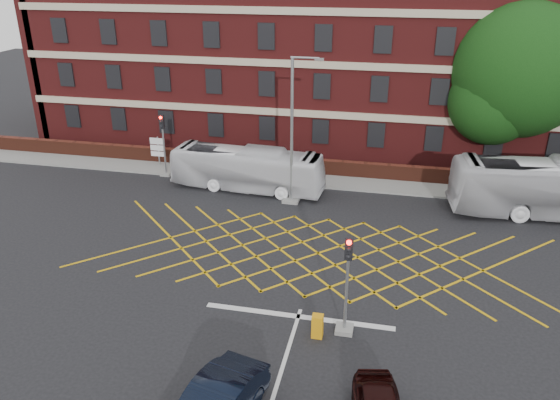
% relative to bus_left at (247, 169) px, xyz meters
% --- Properties ---
extents(ground, '(120.00, 120.00, 0.00)m').
position_rel_bus_left_xyz_m(ground, '(5.78, -9.44, -1.38)').
color(ground, black).
rests_on(ground, ground).
extents(victorian_building, '(51.00, 12.17, 20.40)m').
position_rel_bus_left_xyz_m(victorian_building, '(6.02, 12.56, 6.45)').
color(victorian_building, maroon).
rests_on(victorian_building, ground).
extents(boundary_wall, '(56.00, 0.50, 1.10)m').
position_rel_bus_left_xyz_m(boundary_wall, '(5.78, 3.56, -0.83)').
color(boundary_wall, '#4F2115').
rests_on(boundary_wall, ground).
extents(far_pavement, '(60.00, 3.00, 0.12)m').
position_rel_bus_left_xyz_m(far_pavement, '(5.78, 2.56, -1.32)').
color(far_pavement, slate).
rests_on(far_pavement, ground).
extents(box_junction_hatching, '(8.22, 8.22, 0.02)m').
position_rel_bus_left_xyz_m(box_junction_hatching, '(5.78, -7.44, -1.37)').
color(box_junction_hatching, '#CC990C').
rests_on(box_junction_hatching, ground).
extents(stop_line, '(8.00, 0.30, 0.02)m').
position_rel_bus_left_xyz_m(stop_line, '(5.78, -12.94, -1.37)').
color(stop_line, silver).
rests_on(stop_line, ground).
extents(bus_left, '(10.07, 3.10, 2.76)m').
position_rel_bus_left_xyz_m(bus_left, '(0.00, 0.00, 0.00)').
color(bus_left, silver).
rests_on(bus_left, ground).
extents(bus_right, '(12.34, 4.05, 3.38)m').
position_rel_bus_left_xyz_m(bus_right, '(18.57, -0.00, 0.31)').
color(bus_right, '#BCBBC0').
rests_on(bus_right, ground).
extents(deciduous_tree, '(8.98, 8.98, 11.52)m').
position_rel_bus_left_xyz_m(deciduous_tree, '(16.72, 7.27, 5.04)').
color(deciduous_tree, black).
rests_on(deciduous_tree, ground).
extents(traffic_light_near, '(0.70, 0.70, 4.27)m').
position_rel_bus_left_xyz_m(traffic_light_near, '(7.76, -13.51, 0.38)').
color(traffic_light_near, slate).
rests_on(traffic_light_near, ground).
extents(traffic_light_far, '(0.70, 0.70, 4.27)m').
position_rel_bus_left_xyz_m(traffic_light_far, '(-6.15, 1.19, 0.38)').
color(traffic_light_far, slate).
rests_on(traffic_light_far, ground).
extents(street_lamp, '(2.25, 1.00, 8.79)m').
position_rel_bus_left_xyz_m(street_lamp, '(3.23, -1.34, 1.63)').
color(street_lamp, slate).
rests_on(street_lamp, ground).
extents(direction_signs, '(1.10, 0.16, 2.20)m').
position_rel_bus_left_xyz_m(direction_signs, '(-7.34, 2.73, -0.00)').
color(direction_signs, gray).
rests_on(direction_signs, ground).
extents(utility_cabinet, '(0.43, 0.38, 0.99)m').
position_rel_bus_left_xyz_m(utility_cabinet, '(6.74, -14.06, -0.89)').
color(utility_cabinet, orange).
rests_on(utility_cabinet, ground).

